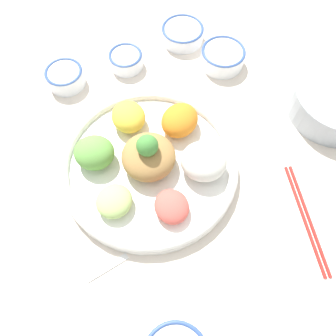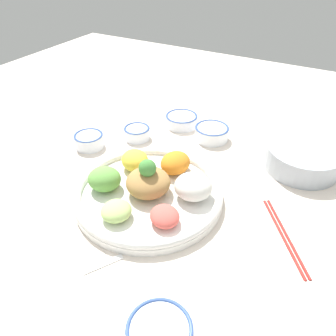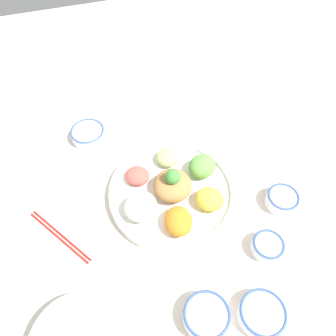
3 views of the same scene
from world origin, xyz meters
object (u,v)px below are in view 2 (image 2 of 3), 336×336
at_px(sauce_bowl_dark, 212,132).
at_px(rice_bowl_blue, 182,120).
at_px(sauce_bowl_red, 89,140).
at_px(salad_platter, 150,189).
at_px(rice_bowl_plain, 159,333).
at_px(side_serving_bowl, 303,157).
at_px(serving_spoon_extra, 84,272).
at_px(chopsticks_pair_near, 285,235).
at_px(sauce_bowl_far, 137,132).

bearing_deg(sauce_bowl_dark, rice_bowl_blue, 75.47).
distance_m(sauce_bowl_red, sauce_bowl_dark, 0.40).
bearing_deg(sauce_bowl_dark, salad_platter, 175.88).
height_order(rice_bowl_plain, side_serving_bowl, side_serving_bowl).
distance_m(salad_platter, serving_spoon_extra, 0.26).
bearing_deg(rice_bowl_plain, serving_spoon_extra, 78.65).
height_order(sauce_bowl_red, serving_spoon_extra, sauce_bowl_red).
relative_size(rice_bowl_blue, chopsticks_pair_near, 0.55).
distance_m(sauce_bowl_red, chopsticks_pair_near, 0.64).
height_order(salad_platter, serving_spoon_extra, salad_platter).
height_order(rice_bowl_plain, sauce_bowl_far, sauce_bowl_far).
bearing_deg(sauce_bowl_red, rice_bowl_blue, -36.16).
height_order(sauce_bowl_dark, rice_bowl_plain, sauce_bowl_dark).
bearing_deg(side_serving_bowl, chopsticks_pair_near, -175.55).
xyz_separation_m(sauce_bowl_dark, serving_spoon_extra, (-0.61, 0.02, -0.02)).
height_order(sauce_bowl_dark, side_serving_bowl, side_serving_bowl).
xyz_separation_m(salad_platter, side_serving_bowl, (0.32, -0.32, 0.01)).
distance_m(rice_bowl_blue, sauce_bowl_far, 0.17).
xyz_separation_m(side_serving_bowl, chopsticks_pair_near, (-0.29, -0.02, -0.03)).
xyz_separation_m(salad_platter, chopsticks_pair_near, (0.04, -0.34, -0.02)).
xyz_separation_m(salad_platter, sauce_bowl_red, (0.12, 0.30, -0.00)).
height_order(side_serving_bowl, serving_spoon_extra, side_serving_bowl).
bearing_deg(serving_spoon_extra, sauce_bowl_red, 70.65).
xyz_separation_m(sauce_bowl_red, side_serving_bowl, (0.21, -0.61, 0.01)).
bearing_deg(rice_bowl_blue, sauce_bowl_red, 143.84).
distance_m(salad_platter, rice_bowl_blue, 0.40).
relative_size(sauce_bowl_dark, serving_spoon_extra, 0.89).
xyz_separation_m(rice_bowl_plain, side_serving_bowl, (0.63, -0.11, 0.02)).
height_order(rice_bowl_blue, sauce_bowl_far, same).
distance_m(rice_bowl_plain, sauce_bowl_far, 0.67).
distance_m(chopsticks_pair_near, serving_spoon_extra, 0.45).
bearing_deg(rice_bowl_blue, sauce_bowl_dark, -104.53).
height_order(rice_bowl_blue, serving_spoon_extra, rice_bowl_blue).
bearing_deg(sauce_bowl_far, serving_spoon_extra, -158.44).
bearing_deg(salad_platter, side_serving_bowl, -44.36).
distance_m(sauce_bowl_dark, serving_spoon_extra, 0.61).
xyz_separation_m(salad_platter, rice_bowl_plain, (-0.30, -0.21, -0.01)).
height_order(sauce_bowl_red, side_serving_bowl, side_serving_bowl).
height_order(chopsticks_pair_near, serving_spoon_extra, chopsticks_pair_near).
height_order(sauce_bowl_red, rice_bowl_blue, sauce_bowl_red).
height_order(sauce_bowl_dark, serving_spoon_extra, sauce_bowl_dark).
relative_size(rice_bowl_plain, side_serving_bowl, 0.54).
xyz_separation_m(sauce_bowl_dark, rice_bowl_plain, (-0.65, -0.18, -0.00)).
bearing_deg(serving_spoon_extra, chopsticks_pair_near, -16.09).
xyz_separation_m(salad_platter, serving_spoon_extra, (-0.26, -0.00, -0.03)).
bearing_deg(chopsticks_pair_near, sauce_bowl_red, 47.40).
bearing_deg(salad_platter, serving_spoon_extra, -179.20).
bearing_deg(side_serving_bowl, sauce_bowl_red, 108.66).
xyz_separation_m(rice_bowl_plain, serving_spoon_extra, (0.04, 0.20, -0.02)).
distance_m(sauce_bowl_dark, sauce_bowl_far, 0.25).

